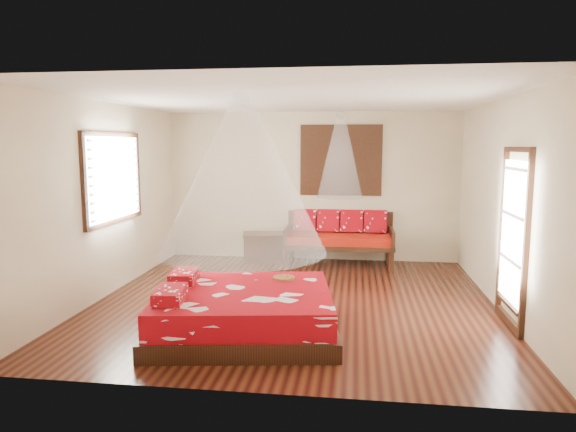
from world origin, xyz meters
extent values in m
cube|color=black|center=(0.00, 0.00, -0.01)|extent=(5.50, 5.50, 0.02)
cube|color=white|center=(0.00, 0.00, 2.81)|extent=(5.50, 5.50, 0.02)
cube|color=#BEB18B|center=(-2.76, 0.00, 1.40)|extent=(0.02, 5.50, 2.80)
cube|color=#BEB18B|center=(2.76, 0.00, 1.40)|extent=(0.02, 5.50, 2.80)
cube|color=#BEB18B|center=(0.00, 2.76, 1.40)|extent=(5.50, 0.02, 2.80)
cube|color=#BEB18B|center=(0.00, -2.76, 1.40)|extent=(5.50, 0.02, 2.80)
cube|color=black|center=(-0.44, -1.28, 0.10)|extent=(2.34, 2.17, 0.20)
cube|color=maroon|center=(-0.44, -1.28, 0.35)|extent=(2.22, 2.05, 0.30)
cube|color=maroon|center=(-1.14, -1.78, 0.57)|extent=(0.37, 0.58, 0.14)
cube|color=maroon|center=(-1.26, -1.00, 0.57)|extent=(0.37, 0.58, 0.14)
cube|color=black|center=(-0.38, 1.92, 0.21)|extent=(0.08, 0.08, 0.42)
cube|color=black|center=(1.47, 1.92, 0.21)|extent=(0.08, 0.08, 0.42)
cube|color=black|center=(-0.38, 2.68, 0.21)|extent=(0.08, 0.08, 0.42)
cube|color=black|center=(1.47, 2.68, 0.21)|extent=(0.08, 0.08, 0.42)
cube|color=black|center=(0.55, 2.30, 0.38)|extent=(1.97, 0.88, 0.08)
cube|color=maroon|center=(0.55, 2.30, 0.49)|extent=(1.91, 0.82, 0.14)
cube|color=black|center=(0.55, 2.70, 0.67)|extent=(1.97, 0.06, 0.55)
cube|color=black|center=(-0.40, 2.30, 0.54)|extent=(0.06, 0.88, 0.30)
cube|color=black|center=(1.49, 2.30, 0.54)|extent=(0.06, 0.88, 0.30)
cube|color=maroon|center=(-0.11, 2.58, 0.77)|extent=(0.42, 0.20, 0.43)
cube|color=maroon|center=(0.33, 2.58, 0.77)|extent=(0.42, 0.20, 0.43)
cube|color=maroon|center=(0.77, 2.58, 0.77)|extent=(0.42, 0.20, 0.43)
cube|color=maroon|center=(1.20, 2.58, 0.77)|extent=(0.42, 0.20, 0.43)
cube|color=black|center=(-0.89, 2.45, 0.24)|extent=(0.82, 0.65, 0.48)
cube|color=black|center=(-0.89, 2.45, 0.50)|extent=(0.86, 0.70, 0.05)
cube|color=black|center=(0.55, 2.72, 1.90)|extent=(1.52, 0.06, 1.32)
cube|color=black|center=(0.55, 2.71, 1.90)|extent=(1.35, 0.04, 1.10)
cube|color=black|center=(-2.72, 0.20, 1.70)|extent=(0.08, 1.74, 1.34)
cube|color=silver|center=(-2.68, 0.20, 1.70)|extent=(0.04, 1.54, 1.10)
cube|color=black|center=(2.72, -0.60, 1.05)|extent=(0.08, 1.02, 2.16)
cube|color=white|center=(2.70, -0.60, 1.15)|extent=(0.03, 0.82, 1.70)
cylinder|color=brown|center=(-0.05, -0.72, 0.52)|extent=(0.28, 0.28, 0.03)
cone|color=white|center=(-0.44, -1.28, 1.85)|extent=(1.91, 1.91, 1.80)
cone|color=white|center=(0.55, 2.25, 2.00)|extent=(0.82, 0.82, 1.50)
camera|label=1|loc=(0.83, -6.96, 2.18)|focal=32.00mm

